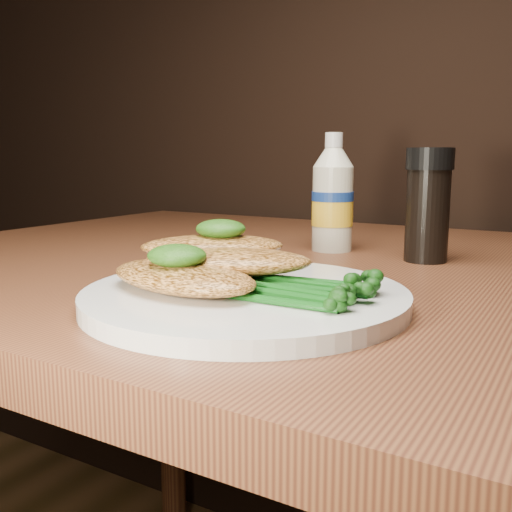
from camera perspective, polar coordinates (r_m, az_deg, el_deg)
The scene contains 9 objects.
plate at distance 0.49m, azimuth -1.07°, elevation -4.05°, with size 0.27×0.27×0.01m, color white.
chicken_front at distance 0.48m, azimuth -7.24°, elevation -2.05°, with size 0.15×0.08×0.02m, color #DD9146.
chicken_mid at distance 0.50m, azimuth -2.79°, elevation -0.50°, with size 0.15×0.07×0.02m, color #DD9146.
chicken_back at distance 0.54m, azimuth -4.31°, elevation 0.96°, with size 0.13×0.07×0.02m, color #DD9146.
pesto_front at distance 0.48m, azimuth -7.78°, elevation 0.04°, with size 0.05×0.05×0.02m, color black.
pesto_back at distance 0.54m, azimuth -3.49°, elevation 2.68°, with size 0.05×0.04×0.02m, color black.
broccolini_bundle at distance 0.46m, azimuth 4.01°, elevation -2.71°, with size 0.13×0.10×0.02m, color #114F13, non-canonical shape.
mayo_bottle at distance 0.77m, azimuth 7.55°, elevation 6.21°, with size 0.05×0.05×0.15m, color beige, non-canonical shape.
pepper_grinder at distance 0.71m, azimuth 16.52°, elevation 4.79°, with size 0.05×0.05×0.13m, color black, non-canonical shape.
Camera 1 is at (0.25, 0.42, 0.88)m, focal length 40.72 mm.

